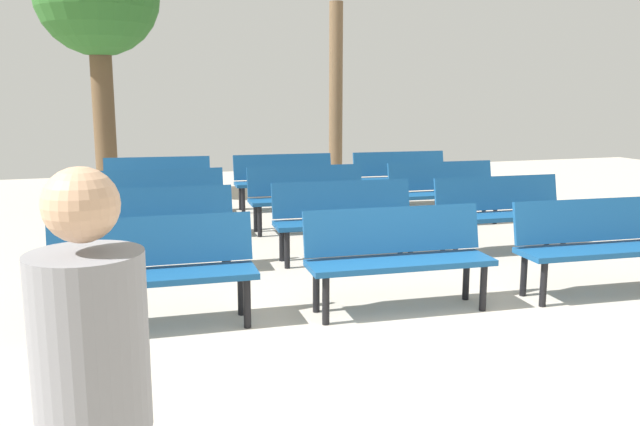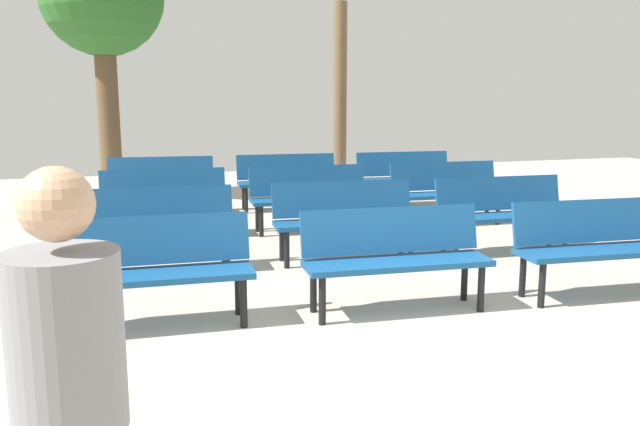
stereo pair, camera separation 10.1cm
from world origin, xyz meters
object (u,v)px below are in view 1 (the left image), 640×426
object	(u,v)px
bench_r1_c2	(501,209)
tree_0	(336,98)
bench_r1_c1	(345,215)
bench_r2_c0	(162,199)
bench_r0_c1	(398,252)
bench_r3_c1	(284,178)
bench_r3_c0	(158,182)
bench_r0_c0	(154,265)
bench_r1_c0	(157,224)
bench_r0_c2	(598,241)
visitor_with_backpack	(93,398)
bench_r3_c2	(401,174)
bench_r2_c2	(444,189)
bench_r2_c1	(308,194)

from	to	relation	value
bench_r1_c2	tree_0	distance (m)	5.35
bench_r1_c1	bench_r2_c0	xyz separation A→B (m)	(-1.85, 1.79, 0.00)
bench_r0_c1	bench_r1_c2	xyz separation A→B (m)	(2.06, 1.57, 0.00)
bench_r3_c1	bench_r1_c2	bearing A→B (deg)	-60.37
bench_r3_c0	bench_r0_c0	bearing A→B (deg)	-88.63
bench_r1_c0	bench_r3_c0	world-z (taller)	same
bench_r2_c0	bench_r1_c1	bearing A→B (deg)	-41.28
bench_r3_c0	bench_r3_c1	xyz separation A→B (m)	(1.97, -0.15, 0.00)
bench_r1_c2	bench_r0_c2	bearing A→B (deg)	-90.64
visitor_with_backpack	bench_r2_c0	bearing A→B (deg)	-103.75
bench_r2_c0	bench_r0_c0	bearing A→B (deg)	-92.80
bench_r0_c1	bench_r3_c2	xyz separation A→B (m)	(2.33, 4.94, 0.00)
bench_r3_c1	tree_0	xyz separation A→B (m)	(1.45, 1.67, 1.24)
bench_r3_c1	bench_r2_c2	bearing A→B (deg)	-40.72
bench_r0_c0	visitor_with_backpack	world-z (taller)	visitor_with_backpack
bench_r0_c2	bench_r3_c0	distance (m)	6.48
bench_r0_c0	bench_r2_c1	xyz separation A→B (m)	(2.24, 3.19, 0.00)
bench_r0_c2	bench_r3_c0	xyz separation A→B (m)	(-3.57, 5.41, 0.00)
bench_r2_c0	tree_0	distance (m)	4.91
bench_r1_c0	bench_r3_c2	size ratio (longest dim) A/B	1.00
bench_r1_c2	bench_r0_c0	bearing A→B (deg)	-158.75
bench_r3_c0	bench_r3_c1	world-z (taller)	same
bench_r2_c0	bench_r3_c0	xyz separation A→B (m)	(0.07, 1.70, 0.00)
bench_r1_c0	bench_r2_c0	world-z (taller)	same
bench_r2_c2	bench_r1_c1	bearing A→B (deg)	-141.00
bench_r2_c2	bench_r3_c1	xyz separation A→B (m)	(-1.86, 1.84, 0.00)
visitor_with_backpack	bench_r3_c1	bearing A→B (deg)	-116.29
bench_r0_c2	bench_r2_c1	world-z (taller)	same
bench_r2_c0	bench_r2_c1	size ratio (longest dim) A/B	1.00
bench_r3_c0	bench_r1_c1	bearing A→B (deg)	-57.13
bench_r0_c1	bench_r0_c2	bearing A→B (deg)	-1.11
bench_r0_c0	bench_r3_c2	world-z (taller)	same
bench_r2_c1	bench_r3_c0	bearing A→B (deg)	137.72
bench_r1_c0	bench_r1_c1	xyz separation A→B (m)	(2.04, -0.12, 0.00)
bench_r3_c0	visitor_with_backpack	distance (m)	8.31
bench_r1_c2	bench_r3_c0	xyz separation A→B (m)	(-3.67, 3.68, 0.00)
visitor_with_backpack	bench_r0_c2	bearing A→B (deg)	-154.37
bench_r3_c1	bench_r3_c2	world-z (taller)	same
bench_r0_c0	bench_r2_c1	bearing A→B (deg)	57.47
bench_r2_c2	bench_r2_c1	bearing A→B (deg)	179.19
bench_r2_c0	bench_r3_c2	xyz separation A→B (m)	(4.02, 1.39, 0.00)
bench_r0_c0	bench_r3_c1	distance (m)	5.44
tree_0	bench_r2_c2	bearing A→B (deg)	-83.28
bench_r1_c2	bench_r3_c2	bearing A→B (deg)	88.08
bench_r2_c0	bench_r3_c0	distance (m)	1.70
bench_r1_c0	tree_0	xyz separation A→B (m)	(3.68, 4.89, 1.24)
bench_r2_c2	tree_0	size ratio (longest dim) A/B	0.46
bench_r0_c1	bench_r3_c1	distance (m)	5.11
bench_r0_c0	bench_r3_c2	bearing A→B (deg)	50.00
bench_r0_c1	bench_r1_c2	distance (m)	2.59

